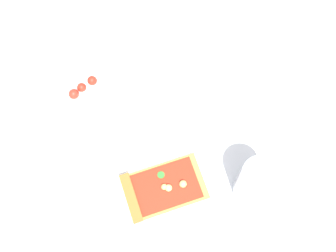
{
  "coord_description": "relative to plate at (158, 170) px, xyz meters",
  "views": [
    {
      "loc": [
        0.1,
        -0.22,
        0.91
      ],
      "look_at": [
        0.03,
        0.1,
        0.03
      ],
      "focal_mm": 48.75,
      "sensor_mm": 36.0,
      "label": 1
    }
  ],
  "objects": [
    {
      "name": "ground_plane",
      "position": [
        -0.03,
        -0.01,
        -0.01
      ],
      "size": [
        2.4,
        2.4,
        0.0
      ],
      "primitive_type": "plane",
      "color": "silver",
      "rests_on": "ground"
    },
    {
      "name": "plate",
      "position": [
        0.0,
        0.0,
        0.0
      ],
      "size": [
        0.25,
        0.25,
        0.01
      ],
      "primitive_type": "cylinder",
      "color": "white",
      "rests_on": "ground_plane"
    },
    {
      "name": "pizza_slice_main",
      "position": [
        0.01,
        -0.04,
        0.01
      ],
      "size": [
        0.19,
        0.16,
        0.02
      ],
      "color": "gold",
      "rests_on": "plate"
    },
    {
      "name": "salad_bowl",
      "position": [
        -0.18,
        0.13,
        0.03
      ],
      "size": [
        0.13,
        0.13,
        0.08
      ],
      "color": "white",
      "rests_on": "ground_plane"
    },
    {
      "name": "soda_glass",
      "position": [
        0.19,
        -0.0,
        0.05
      ],
      "size": [
        0.08,
        0.08,
        0.12
      ],
      "color": "silver",
      "rests_on": "ground_plane"
    },
    {
      "name": "paper_napkin",
      "position": [
        -0.0,
        0.24,
        -0.01
      ],
      "size": [
        0.12,
        0.16,
        0.0
      ],
      "primitive_type": "cube",
      "rotation": [
        0.0,
        0.0,
        -0.11
      ],
      "color": "white",
      "rests_on": "ground_plane"
    }
  ]
}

